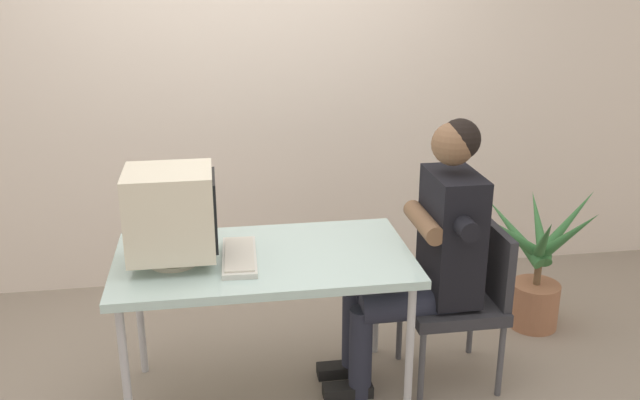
# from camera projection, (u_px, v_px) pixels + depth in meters

# --- Properties ---
(ground_plane) EXTENTS (12.00, 12.00, 0.00)m
(ground_plane) POSITION_uv_depth(u_px,v_px,m) (268.00, 396.00, 3.35)
(ground_plane) COLOR gray
(wall_back) EXTENTS (8.00, 0.10, 3.00)m
(wall_back) POSITION_uv_depth(u_px,v_px,m) (291.00, 46.00, 4.20)
(wall_back) COLOR beige
(wall_back) RESTS_ON ground_plane
(desk) EXTENTS (1.33, 0.75, 0.74)m
(desk) POSITION_uv_depth(u_px,v_px,m) (264.00, 266.00, 3.12)
(desk) COLOR #B7B7BC
(desk) RESTS_ON ground_plane
(crt_monitor) EXTENTS (0.38, 0.33, 0.42)m
(crt_monitor) POSITION_uv_depth(u_px,v_px,m) (171.00, 213.00, 2.95)
(crt_monitor) COLOR beige
(crt_monitor) RESTS_ON desk
(keyboard) EXTENTS (0.17, 0.42, 0.03)m
(keyboard) POSITION_uv_depth(u_px,v_px,m) (239.00, 256.00, 3.06)
(keyboard) COLOR silver
(keyboard) RESTS_ON desk
(office_chair) EXTENTS (0.45, 0.45, 0.80)m
(office_chair) POSITION_uv_depth(u_px,v_px,m) (463.00, 293.00, 3.37)
(office_chair) COLOR #4C4C51
(office_chair) RESTS_ON ground_plane
(person_seated) EXTENTS (0.74, 0.57, 1.33)m
(person_seated) POSITION_uv_depth(u_px,v_px,m) (429.00, 249.00, 3.26)
(person_seated) COLOR black
(person_seated) RESTS_ON ground_plane
(potted_plant) EXTENTS (0.75, 0.76, 0.82)m
(potted_plant) POSITION_uv_depth(u_px,v_px,m) (537.00, 269.00, 3.89)
(potted_plant) COLOR #9E6647
(potted_plant) RESTS_ON ground_plane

